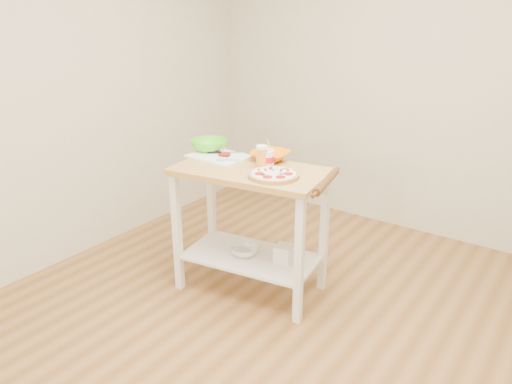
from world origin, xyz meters
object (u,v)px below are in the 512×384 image
object	(u,v)px
cutting_board	(219,156)
green_bowl	(209,145)
yogurt_tub	(267,159)
knife	(221,152)
beer_pint	(262,157)
pizza	(274,175)
spatula	(227,160)
shelf_glass_bowl	(244,250)
rolling_pin	(326,182)
prep_island	(250,205)
orange_bowl	(270,156)
shelf_bin	(284,253)

from	to	relation	value
cutting_board	green_bowl	bearing A→B (deg)	156.02
yogurt_tub	knife	bearing A→B (deg)	174.02
knife	beer_pint	size ratio (longest dim) A/B	1.48
pizza	spatula	distance (m)	0.44
pizza	cutting_board	xyz separation A→B (m)	(-0.56, 0.14, -0.01)
beer_pint	shelf_glass_bowl	world-z (taller)	beer_pint
cutting_board	rolling_pin	world-z (taller)	rolling_pin
green_bowl	shelf_glass_bowl	bearing A→B (deg)	-21.78
prep_island	rolling_pin	world-z (taller)	rolling_pin
orange_bowl	cutting_board	bearing A→B (deg)	-156.82
yogurt_tub	prep_island	bearing A→B (deg)	-127.13
pizza	beer_pint	world-z (taller)	beer_pint
pizza	green_bowl	world-z (taller)	green_bowl
spatula	orange_bowl	distance (m)	0.30
prep_island	cutting_board	xyz separation A→B (m)	(-0.34, 0.09, 0.27)
prep_island	shelf_bin	bearing A→B (deg)	17.21
prep_island	rolling_pin	size ratio (longest dim) A/B	2.61
spatula	orange_bowl	xyz separation A→B (m)	(0.21, 0.21, 0.02)
beer_pint	prep_island	bearing A→B (deg)	-136.23
cutting_board	spatula	bearing A→B (deg)	-26.61
green_bowl	orange_bowl	bearing A→B (deg)	8.27
prep_island	green_bowl	xyz separation A→B (m)	(-0.49, 0.16, 0.30)
orange_bowl	beer_pint	distance (m)	0.19
prep_island	beer_pint	size ratio (longest dim) A/B	6.99
green_bowl	beer_pint	xyz separation A→B (m)	(0.55, -0.11, 0.04)
knife	shelf_glass_bowl	bearing A→B (deg)	-61.21
green_bowl	shelf_glass_bowl	xyz separation A→B (m)	(0.45, -0.18, -0.65)
orange_bowl	rolling_pin	distance (m)	0.61
beer_pint	cutting_board	bearing A→B (deg)	174.70
pizza	prep_island	bearing A→B (deg)	167.05
orange_bowl	shelf_bin	xyz separation A→B (m)	(0.23, -0.16, -0.61)
rolling_pin	shelf_glass_bowl	bearing A→B (deg)	-178.80
pizza	orange_bowl	world-z (taller)	orange_bowl
green_bowl	shelf_bin	size ratio (longest dim) A/B	2.34
cutting_board	knife	size ratio (longest dim) A/B	1.81
prep_island	cutting_board	size ratio (longest dim) A/B	2.61
cutting_board	shelf_glass_bowl	bearing A→B (deg)	-17.84
pizza	knife	size ratio (longest dim) A/B	1.42
shelf_glass_bowl	shelf_bin	xyz separation A→B (m)	(0.27, 0.09, 0.03)
prep_island	pizza	xyz separation A→B (m)	(0.22, -0.05, 0.28)
beer_pint	orange_bowl	bearing A→B (deg)	106.92
knife	yogurt_tub	xyz separation A→B (m)	(0.43, -0.04, 0.04)
green_bowl	shelf_glass_bowl	world-z (taller)	green_bowl
orange_bowl	rolling_pin	xyz separation A→B (m)	(0.56, -0.24, -0.01)
spatula	green_bowl	xyz separation A→B (m)	(-0.28, 0.14, 0.03)
prep_island	shelf_glass_bowl	world-z (taller)	prep_island
cutting_board	shelf_bin	world-z (taller)	cutting_board
orange_bowl	shelf_bin	world-z (taller)	orange_bowl
shelf_glass_bowl	yogurt_tub	bearing A→B (deg)	43.47
spatula	orange_bowl	size ratio (longest dim) A/B	0.54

